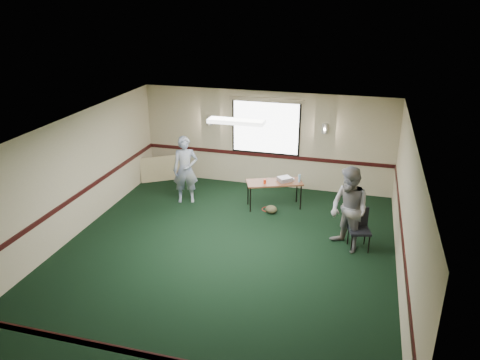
% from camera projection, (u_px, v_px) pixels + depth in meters
% --- Properties ---
extents(ground, '(8.00, 8.00, 0.00)m').
position_uv_depth(ground, '(224.00, 255.00, 9.86)').
color(ground, black).
rests_on(ground, ground).
extents(room_shell, '(8.00, 8.02, 8.00)m').
position_uv_depth(room_shell, '(249.00, 153.00, 11.17)').
color(room_shell, '#BFB08A').
rests_on(room_shell, ground).
extents(folding_table, '(1.51, 1.04, 0.70)m').
position_uv_depth(folding_table, '(274.00, 184.00, 11.82)').
color(folding_table, '#513017').
rests_on(folding_table, ground).
extents(projector, '(0.42, 0.41, 0.11)m').
position_uv_depth(projector, '(285.00, 179.00, 11.82)').
color(projector, gray).
rests_on(projector, folding_table).
extents(game_console, '(0.22, 0.23, 0.04)m').
position_uv_depth(game_console, '(290.00, 179.00, 11.89)').
color(game_console, silver).
rests_on(game_console, folding_table).
extents(red_cup, '(0.07, 0.07, 0.11)m').
position_uv_depth(red_cup, '(265.00, 181.00, 11.67)').
color(red_cup, red).
rests_on(red_cup, folding_table).
extents(water_bottle, '(0.06, 0.06, 0.20)m').
position_uv_depth(water_bottle, '(299.00, 178.00, 11.75)').
color(water_bottle, '#8CC0E5').
rests_on(water_bottle, folding_table).
extents(duffel_bag, '(0.36, 0.32, 0.21)m').
position_uv_depth(duffel_bag, '(271.00, 209.00, 11.67)').
color(duffel_bag, '#4C482B').
rests_on(duffel_bag, ground).
extents(cable_coil, '(0.34, 0.34, 0.02)m').
position_uv_depth(cable_coil, '(268.00, 209.00, 11.90)').
color(cable_coil, red).
rests_on(cable_coil, ground).
extents(folded_table, '(1.29, 0.93, 0.72)m').
position_uv_depth(folded_table, '(165.00, 168.00, 13.66)').
color(folded_table, tan).
rests_on(folded_table, ground).
extents(conference_chair, '(0.53, 0.55, 0.89)m').
position_uv_depth(conference_chair, '(359.00, 225.00, 10.00)').
color(conference_chair, black).
rests_on(conference_chair, ground).
extents(person_left, '(0.75, 0.61, 1.77)m').
position_uv_depth(person_left, '(185.00, 170.00, 12.06)').
color(person_left, '#455699').
rests_on(person_left, ground).
extents(person_right, '(1.13, 1.13, 1.85)m').
position_uv_depth(person_right, '(349.00, 210.00, 9.78)').
color(person_right, '#687AA2').
rests_on(person_right, ground).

